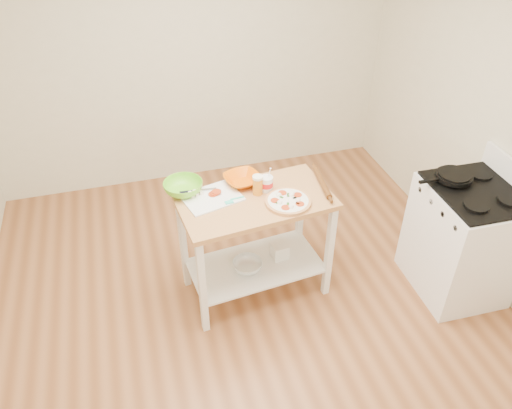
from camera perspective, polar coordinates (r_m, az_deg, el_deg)
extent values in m
cube|color=#9C6139|center=(3.92, -0.18, -13.65)|extent=(4.00, 4.50, 0.02)
cube|color=beige|center=(5.01, -7.68, 16.90)|extent=(4.00, 0.02, 2.70)
cube|color=tan|center=(3.60, -0.06, 0.36)|extent=(1.16, 0.71, 0.04)
cube|color=white|center=(4.00, -0.06, -6.96)|extent=(1.07, 0.64, 0.02)
cube|color=white|center=(3.59, -6.14, -9.50)|extent=(0.05, 0.05, 0.86)
cube|color=white|center=(3.96, -8.31, -4.51)|extent=(0.05, 0.05, 0.86)
cube|color=white|center=(3.88, 8.36, -5.44)|extent=(0.05, 0.05, 0.86)
cube|color=white|center=(4.22, 5.03, -1.18)|extent=(0.05, 0.05, 0.86)
cube|color=white|center=(4.22, 22.48, -3.88)|extent=(0.65, 0.75, 0.92)
cube|color=black|center=(3.95, 24.02, 1.36)|extent=(0.60, 0.71, 0.02)
cylinder|color=black|center=(3.98, 21.70, 3.02)|extent=(0.27, 0.27, 0.03)
cube|color=black|center=(3.86, 19.20, 2.59)|extent=(0.17, 0.03, 0.02)
cylinder|color=tan|center=(3.55, 3.67, 0.27)|extent=(0.33, 0.33, 0.02)
cylinder|color=tan|center=(3.54, 3.68, 0.42)|extent=(0.33, 0.33, 0.01)
cylinder|color=white|center=(3.54, 3.68, 0.44)|extent=(0.29, 0.29, 0.01)
cylinder|color=#B53715|center=(3.59, 4.77, 1.10)|extent=(0.06, 0.06, 0.01)
cylinder|color=#B53715|center=(3.60, 3.04, 1.33)|extent=(0.06, 0.06, 0.01)
cylinder|color=#B53715|center=(3.52, 2.17, 0.46)|extent=(0.06, 0.06, 0.01)
cylinder|color=#B53715|center=(3.46, 3.41, -0.36)|extent=(0.06, 0.06, 0.01)
cylinder|color=#B53715|center=(3.50, 5.04, 0.06)|extent=(0.06, 0.06, 0.01)
sphere|color=white|center=(3.59, 4.12, 1.17)|extent=(0.04, 0.04, 0.04)
sphere|color=white|center=(3.58, 2.64, 1.06)|extent=(0.04, 0.04, 0.04)
sphere|color=white|center=(3.50, 2.73, 0.20)|extent=(0.04, 0.04, 0.04)
sphere|color=white|center=(3.47, 4.04, -0.28)|extent=(0.04, 0.04, 0.04)
sphere|color=white|center=(3.53, 4.81, 0.45)|extent=(0.04, 0.04, 0.04)
sphere|color=white|center=(3.58, 4.05, 1.05)|extent=(0.04, 0.04, 0.04)
plane|color=#275817|center=(3.56, 4.45, 0.79)|extent=(0.03, 0.03, 0.00)
plane|color=#275817|center=(3.59, 3.71, 1.21)|extent=(0.04, 0.04, 0.00)
plane|color=#275817|center=(3.56, 2.92, 0.86)|extent=(0.04, 0.04, 0.00)
plane|color=#275817|center=(3.50, 2.46, 0.21)|extent=(0.03, 0.03, 0.00)
plane|color=#275817|center=(3.50, 3.67, 0.11)|extent=(0.04, 0.04, 0.00)
plane|color=#275817|center=(3.50, 4.77, 0.15)|extent=(0.04, 0.04, 0.00)
plane|color=#275817|center=(3.56, 4.44, 0.78)|extent=(0.03, 0.03, 0.00)
plane|color=#275817|center=(3.58, 3.71, 1.05)|extent=(0.04, 0.04, 0.00)
cube|color=white|center=(3.60, -5.07, 0.80)|extent=(0.46, 0.39, 0.01)
cube|color=#F4EACC|center=(3.61, -7.29, 1.02)|extent=(0.03, 0.03, 0.02)
cube|color=#F4EACC|center=(3.62, -6.79, 1.19)|extent=(0.03, 0.03, 0.02)
cube|color=#F4EACC|center=(3.63, -6.29, 1.35)|extent=(0.03, 0.03, 0.02)
cube|color=#F4EACC|center=(3.63, -7.52, 1.30)|extent=(0.03, 0.03, 0.02)
cube|color=#F4EACC|center=(3.65, -7.02, 1.46)|extent=(0.03, 0.03, 0.02)
cube|color=#F4EACC|center=(3.66, -6.52, 1.62)|extent=(0.03, 0.03, 0.02)
cylinder|color=#B53715|center=(3.62, -4.94, 1.19)|extent=(0.07, 0.07, 0.01)
cylinder|color=#B53715|center=(3.62, -4.73, 1.33)|extent=(0.07, 0.07, 0.01)
cylinder|color=#B53715|center=(3.62, -4.53, 1.48)|extent=(0.07, 0.07, 0.01)
cube|color=#38D9BA|center=(3.53, -3.09, 0.27)|extent=(0.06, 0.04, 0.01)
cylinder|color=#38D9BA|center=(3.57, -2.16, 0.76)|extent=(0.10, 0.02, 0.01)
cube|color=silver|center=(3.67, -5.94, 1.67)|extent=(0.18, 0.04, 0.00)
cube|color=black|center=(3.66, -7.95, 1.40)|extent=(0.10, 0.03, 0.01)
imported|color=#E36104|center=(3.73, -1.56, 2.85)|extent=(0.32, 0.32, 0.07)
imported|color=#6DCA27|center=(3.67, -8.32, 1.94)|extent=(0.36, 0.36, 0.09)
cylinder|color=orange|center=(3.60, 0.18, 2.11)|extent=(0.07, 0.07, 0.13)
cylinder|color=white|center=(3.56, 0.19, 3.12)|extent=(0.08, 0.08, 0.02)
cylinder|color=white|center=(3.65, 1.21, 2.39)|extent=(0.09, 0.09, 0.11)
cylinder|color=red|center=(3.65, 1.21, 2.39)|extent=(0.10, 0.10, 0.04)
cylinder|color=silver|center=(3.60, 1.53, 3.61)|extent=(0.01, 0.06, 0.12)
cylinder|color=brown|center=(3.75, 7.58, 2.50)|extent=(0.09, 0.39, 0.04)
imported|color=silver|center=(3.93, -0.98, -6.98)|extent=(0.32, 0.32, 0.07)
cube|color=white|center=(4.02, 2.70, -5.27)|extent=(0.14, 0.14, 0.12)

